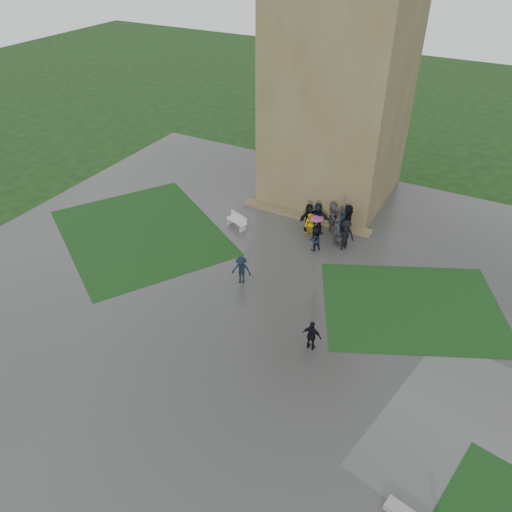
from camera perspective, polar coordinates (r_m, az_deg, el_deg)
The scene contains 10 objects.
ground at distance 25.76m, azimuth -3.93°, elevation -6.31°, with size 120.00×120.00×0.00m, color black.
plaza at distance 27.05m, azimuth -1.71°, elevation -3.85°, with size 34.00×34.00×0.02m, color #333331.
lawn_inset_left at distance 32.60m, azimuth -13.00°, elevation 2.67°, with size 11.00×9.00×0.01m, color black.
lawn_inset_right at distance 27.18m, azimuth 17.42°, elevation -5.51°, with size 9.00×7.00×0.01m, color black.
tower at distance 33.90m, azimuth 9.79°, elevation 20.90°, with size 8.00×8.00×18.00m, color brown.
tower_plinth at distance 33.38m, azimuth 5.68°, elevation 4.48°, with size 9.00×0.80×0.22m, color brown.
bench at distance 32.12m, azimuth -2.16°, elevation 4.06°, with size 1.63×1.01×0.91m.
visitor_cluster at distance 31.25m, azimuth 8.47°, elevation 3.95°, with size 3.94×4.13×2.73m.
pedestrian_mid at distance 27.06m, azimuth -1.69°, elevation -1.59°, with size 1.07×0.55×1.66m, color black.
pedestrian_near at distance 23.36m, azimuth 6.39°, elevation -9.04°, with size 0.93×0.53×1.59m, color black.
Camera 1 is at (10.75, -16.16, 16.94)m, focal length 35.00 mm.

